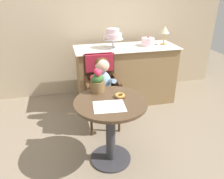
% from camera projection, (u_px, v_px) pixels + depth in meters
% --- Properties ---
extents(ground_plane, '(8.00, 8.00, 0.00)m').
position_uv_depth(ground_plane, '(111.00, 159.00, 2.45)').
color(ground_plane, gray).
extents(back_wall, '(4.80, 0.10, 2.70)m').
position_uv_depth(back_wall, '(84.00, 13.00, 3.51)').
color(back_wall, '#C1AD8E').
rests_on(back_wall, ground).
extents(cafe_table, '(0.72, 0.72, 0.72)m').
position_uv_depth(cafe_table, '(111.00, 120.00, 2.24)').
color(cafe_table, '#4C3826').
rests_on(cafe_table, ground).
extents(wicker_chair, '(0.42, 0.45, 0.95)m').
position_uv_depth(wicker_chair, '(101.00, 79.00, 2.86)').
color(wicker_chair, '#472D19').
rests_on(wicker_chair, ground).
extents(seated_child, '(0.27, 0.32, 0.73)m').
position_uv_depth(seated_child, '(103.00, 81.00, 2.70)').
color(seated_child, '#8CADCC').
rests_on(seated_child, ground).
extents(paper_napkin, '(0.31, 0.26, 0.00)m').
position_uv_depth(paper_napkin, '(109.00, 106.00, 2.05)').
color(paper_napkin, white).
rests_on(paper_napkin, cafe_table).
extents(donut_front, '(0.11, 0.11, 0.03)m').
position_uv_depth(donut_front, '(120.00, 96.00, 2.22)').
color(donut_front, '#936033').
rests_on(donut_front, cafe_table).
extents(flower_vase, '(0.15, 0.15, 0.25)m').
position_uv_depth(flower_vase, '(97.00, 82.00, 2.30)').
color(flower_vase, brown).
rests_on(flower_vase, cafe_table).
extents(display_counter, '(1.56, 0.62, 0.90)m').
position_uv_depth(display_counter, '(126.00, 75.00, 3.52)').
color(display_counter, '#93754C').
rests_on(display_counter, ground).
extents(tiered_cake_stand, '(0.30, 0.30, 0.28)m').
position_uv_depth(tiered_cake_stand, '(113.00, 35.00, 3.21)').
color(tiered_cake_stand, silver).
rests_on(tiered_cake_stand, display_counter).
extents(round_layer_cake, '(0.20, 0.20, 0.14)m').
position_uv_depth(round_layer_cake, '(148.00, 42.00, 3.39)').
color(round_layer_cake, silver).
rests_on(round_layer_cake, display_counter).
extents(table_lamp, '(0.15, 0.15, 0.28)m').
position_uv_depth(table_lamp, '(165.00, 30.00, 3.39)').
color(table_lamp, '#B28C47').
rests_on(table_lamp, display_counter).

